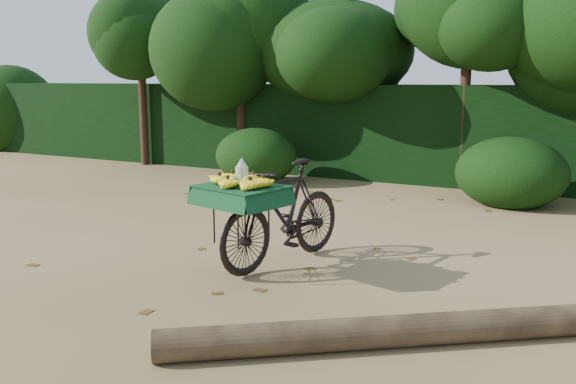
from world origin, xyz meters
The scene contains 7 objects.
ground centered at (0.00, 0.00, 0.00)m, with size 80.00×80.00×0.00m, color tan.
vendor_bicycle centered at (-0.15, 0.05, 0.56)m, with size 1.04×1.92×1.09m.
fallen_log centered at (1.45, -1.38, 0.12)m, with size 0.23×0.23×3.24m, color brown.
hedge_backdrop centered at (0.00, 6.30, 0.90)m, with size 26.00×1.80×1.80m, color black.
tree_row centered at (-0.65, 5.50, 2.00)m, with size 14.50×2.00×4.00m, color black, non-canonical shape.
bush_clumps centered at (0.50, 4.30, 0.45)m, with size 8.80×1.70×0.90m, color black, non-canonical shape.
leaf_litter centered at (0.00, 0.65, 0.01)m, with size 7.00×7.30×0.01m, color #503B15, non-canonical shape.
Camera 1 is at (2.79, -5.34, 1.90)m, focal length 38.00 mm.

